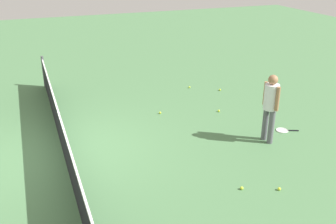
# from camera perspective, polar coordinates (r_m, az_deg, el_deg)

# --- Properties ---
(ground_plane) EXTENTS (40.00, 40.00, 0.00)m
(ground_plane) POSITION_cam_1_polar(r_m,az_deg,el_deg) (9.42, -15.03, -5.76)
(ground_plane) COLOR #4C7A4C
(court_net) EXTENTS (10.09, 0.09, 1.07)m
(court_net) POSITION_cam_1_polar(r_m,az_deg,el_deg) (9.19, -15.35, -3.01)
(court_net) COLOR #4C4C51
(court_net) RESTS_ON ground_plane
(player_near_side) EXTENTS (0.53, 0.37, 1.70)m
(player_near_side) POSITION_cam_1_polar(r_m,az_deg,el_deg) (9.52, 14.79, 1.30)
(player_near_side) COLOR #595960
(player_near_side) RESTS_ON ground_plane
(tennis_racket_near_player) EXTENTS (0.41, 0.60, 0.03)m
(tennis_racket_near_player) POSITION_cam_1_polar(r_m,az_deg,el_deg) (10.57, 16.51, -2.59)
(tennis_racket_near_player) COLOR white
(tennis_racket_near_player) RESTS_ON ground_plane
(tennis_ball_near_player) EXTENTS (0.07, 0.07, 0.07)m
(tennis_ball_near_player) POSITION_cam_1_polar(r_m,az_deg,el_deg) (11.38, 7.45, 0.17)
(tennis_ball_near_player) COLOR #C6E033
(tennis_ball_near_player) RESTS_ON ground_plane
(tennis_ball_by_net) EXTENTS (0.07, 0.07, 0.07)m
(tennis_ball_by_net) POSITION_cam_1_polar(r_m,az_deg,el_deg) (11.16, -1.17, -0.11)
(tennis_ball_by_net) COLOR #C6E033
(tennis_ball_by_net) RESTS_ON ground_plane
(tennis_ball_midcourt) EXTENTS (0.07, 0.07, 0.07)m
(tennis_ball_midcourt) POSITION_cam_1_polar(r_m,az_deg,el_deg) (13.26, 3.16, 3.65)
(tennis_ball_midcourt) COLOR #C6E033
(tennis_ball_midcourt) RESTS_ON ground_plane
(tennis_ball_baseline) EXTENTS (0.07, 0.07, 0.07)m
(tennis_ball_baseline) POSITION_cam_1_polar(r_m,az_deg,el_deg) (13.11, 7.62, 3.25)
(tennis_ball_baseline) COLOR #C6E033
(tennis_ball_baseline) RESTS_ON ground_plane
(tennis_ball_stray_left) EXTENTS (0.07, 0.07, 0.07)m
(tennis_ball_stray_left) POSITION_cam_1_polar(r_m,az_deg,el_deg) (7.93, 10.74, -10.89)
(tennis_ball_stray_left) COLOR #C6E033
(tennis_ball_stray_left) RESTS_ON ground_plane
(tennis_ball_stray_right) EXTENTS (0.07, 0.07, 0.07)m
(tennis_ball_stray_right) POSITION_cam_1_polar(r_m,az_deg,el_deg) (8.07, 15.97, -10.77)
(tennis_ball_stray_right) COLOR #C6E033
(tennis_ball_stray_right) RESTS_ON ground_plane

